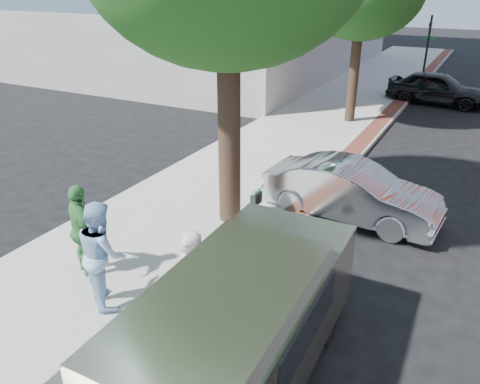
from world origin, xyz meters
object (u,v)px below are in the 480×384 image
Objects in this scene: van at (240,326)px; person_gray at (189,285)px; bg_car at (437,88)px; person_officer at (102,253)px; person_green at (82,231)px; sedan_silver at (351,191)px; parking_meter at (256,208)px.

person_gray is at bearing 158.53° from van.
van reaches higher than bg_car.
person_gray is 0.96× the size of person_officer.
sedan_silver is at bearing -99.98° from person_green.
parking_meter is 3.48m from van.
person_green is 0.41× the size of bg_car.
parking_meter is 16.71m from bg_car.
person_officer reaches higher than sedan_silver.
van is at bearing -154.43° from person_officer.
bg_car is (1.55, 16.63, -0.42)m from parking_meter.
van is (0.08, -6.05, 0.34)m from sedan_silver.
parking_meter is at bearing 111.46° from van.
person_officer reaches higher than bg_car.
sedan_silver is 0.82× the size of van.
van is at bearing 49.99° from person_gray.
person_officer is at bearing -179.11° from person_green.
person_green is at bearing 7.67° from person_officer.
person_gray is 0.44× the size of sedan_silver.
person_green reaches higher than van.
bg_car is at bearing 88.29° from van.
bg_car is (1.36, 19.41, -0.32)m from person_gray.
person_green is (-2.64, -2.28, -0.11)m from parking_meter.
van is (2.98, -0.44, -0.08)m from person_officer.
person_gray reaches higher than van.
bg_car is at bearing 84.66° from parking_meter.
person_gray is at bearing 174.24° from sedan_silver.
sedan_silver is at bearing 66.35° from parking_meter.
van is at bearing -165.99° from person_green.
sedan_silver is (1.25, 2.85, -0.49)m from parking_meter.
van is (1.33, -3.21, -0.15)m from parking_meter.
person_green is 0.36× the size of van.
bg_car is 19.84m from van.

